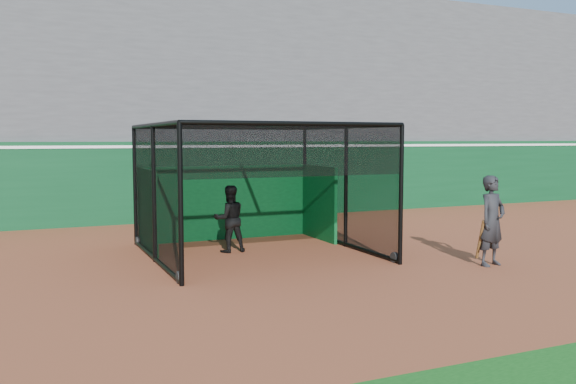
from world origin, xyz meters
name	(u,v)px	position (x,y,z in m)	size (l,w,h in m)	color
ground	(296,274)	(0.00, 0.00, 0.00)	(120.00, 120.00, 0.00)	brown
outfield_wall	(185,180)	(0.00, 8.50, 1.29)	(50.00, 0.50, 2.50)	#0B3D1D
grandstand	(159,87)	(0.00, 12.27, 4.48)	(50.00, 7.85, 8.95)	#4C4C4F
batting_cage	(256,190)	(0.06, 2.32, 1.43)	(4.67, 4.71, 2.87)	black
batter	(229,219)	(-0.44, 2.74, 0.77)	(0.74, 0.58, 1.53)	black
on_deck_player	(492,221)	(4.00, -0.84, 0.92)	(0.75, 0.58, 1.85)	black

